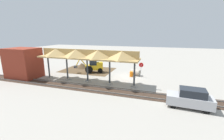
% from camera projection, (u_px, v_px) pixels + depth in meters
% --- Properties ---
extents(ground_plane, '(120.00, 120.00, 0.00)m').
position_uv_depth(ground_plane, '(129.00, 77.00, 25.37)').
color(ground_plane, '#9E998E').
extents(dirt_work_zone, '(10.04, 7.00, 0.01)m').
position_uv_depth(dirt_work_zone, '(88.00, 70.00, 30.11)').
color(dirt_work_zone, brown).
rests_on(dirt_work_zone, ground).
extents(platform_canopy, '(15.31, 3.20, 4.90)m').
position_uv_depth(platform_canopy, '(87.00, 55.00, 21.79)').
color(platform_canopy, '#9E998E').
rests_on(platform_canopy, ground).
extents(rail_tracks, '(60.00, 2.58, 0.15)m').
position_uv_depth(rail_tracks, '(117.00, 92.00, 18.84)').
color(rail_tracks, slate).
rests_on(rail_tracks, ground).
extents(stop_sign, '(0.76, 0.11, 2.50)m').
position_uv_depth(stop_sign, '(141.00, 67.00, 24.67)').
color(stop_sign, gray).
rests_on(stop_sign, ground).
extents(backhoe, '(5.26, 3.32, 2.82)m').
position_uv_depth(backhoe, '(93.00, 66.00, 28.02)').
color(backhoe, yellow).
rests_on(backhoe, ground).
extents(dirt_mound, '(5.35, 5.35, 2.15)m').
position_uv_depth(dirt_mound, '(82.00, 68.00, 31.87)').
color(dirt_mound, brown).
rests_on(dirt_mound, ground).
extents(concrete_pipe, '(1.74, 1.40, 1.05)m').
position_uv_depth(concrete_pipe, '(135.00, 72.00, 26.12)').
color(concrete_pipe, '#9E9384').
rests_on(concrete_pipe, ground).
extents(brick_utility_building, '(4.90, 3.70, 4.87)m').
position_uv_depth(brick_utility_building, '(23.00, 63.00, 24.56)').
color(brick_utility_building, maroon).
rests_on(brick_utility_building, ground).
extents(distant_parked_car, '(4.29, 1.99, 1.98)m').
position_uv_depth(distant_parked_car, '(190.00, 98.00, 14.64)').
color(distant_parked_car, '#B7B7BC').
rests_on(distant_parked_car, ground).
extents(traffic_barrel, '(0.56, 0.56, 0.90)m').
position_uv_depth(traffic_barrel, '(131.00, 74.00, 25.36)').
color(traffic_barrel, orange).
rests_on(traffic_barrel, ground).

